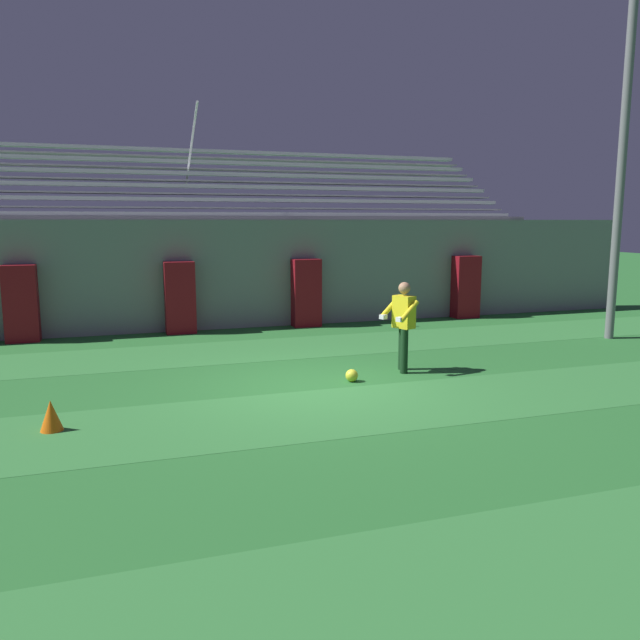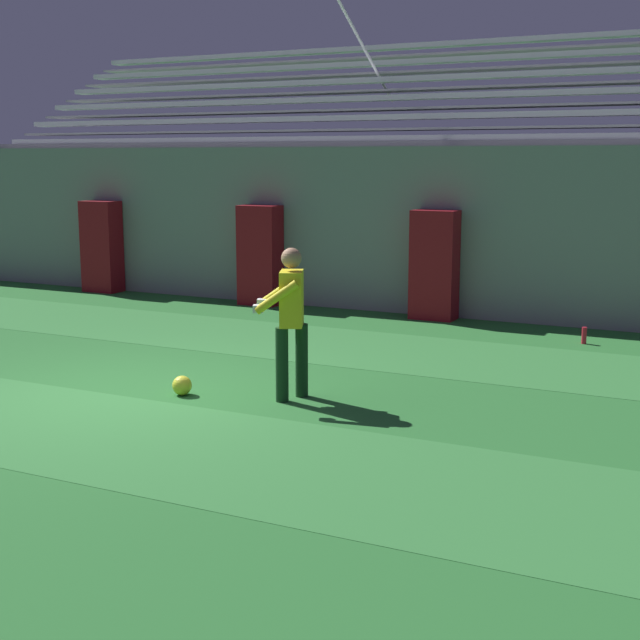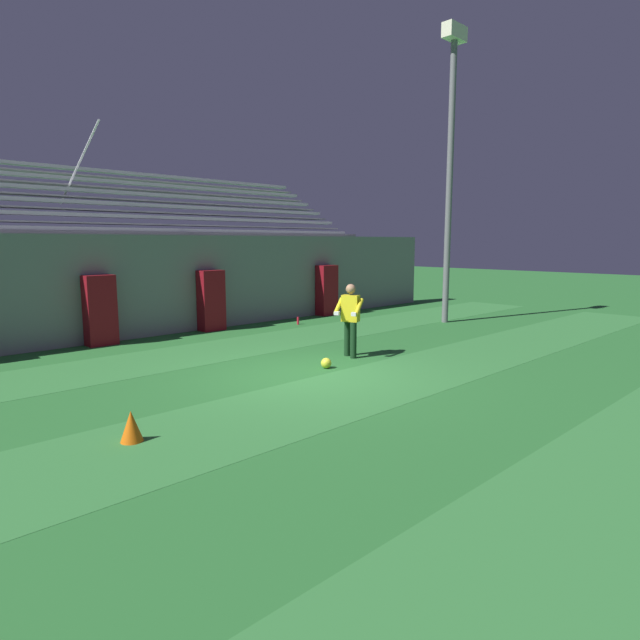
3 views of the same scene
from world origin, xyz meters
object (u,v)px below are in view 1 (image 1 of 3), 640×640
Objects in this scene: padding_pillar_gate_right at (306,293)px; traffic_cone at (51,416)px; padding_pillar_gate_left at (180,298)px; padding_pillar_far_right at (466,287)px; padding_pillar_far_left at (21,304)px; soccer_ball at (352,375)px; water_bottle at (410,322)px; goalkeeper at (403,321)px; floodlight_pole at (627,91)px.

padding_pillar_gate_right is 4.24× the size of traffic_cone.
padding_pillar_gate_left is 4.24× the size of traffic_cone.
padding_pillar_gate_left is 8.08m from padding_pillar_far_right.
padding_pillar_far_left is (-6.86, 0.00, 0.00)m from padding_pillar_gate_right.
padding_pillar_far_left is 11.67m from padding_pillar_far_right.
soccer_ball is (-0.95, -5.79, -0.78)m from padding_pillar_gate_right.
padding_pillar_far_left is at bearing 174.31° from water_bottle.
goalkeeper is at bearing 14.68° from traffic_cone.
floodlight_pole is at bearing -68.33° from padding_pillar_far_right.
padding_pillar_gate_right is at bearing 80.68° from soccer_ball.
padding_pillar_far_left is 0.20× the size of floodlight_pole.
floodlight_pole reaches higher than traffic_cone.
floodlight_pole is at bearing 13.43° from goalkeeper.
floodlight_pole is (1.56, -3.92, 4.77)m from padding_pillar_far_right.
water_bottle is at bearing -9.13° from padding_pillar_gate_left.
traffic_cone is (-5.90, -1.55, -0.74)m from goalkeeper.
soccer_ball is (-5.76, -5.79, -0.78)m from padding_pillar_far_right.
padding_pillar_gate_left reaches higher than goalkeeper.
padding_pillar_far_right is at bearing 111.67° from floodlight_pole.
padding_pillar_far_left reaches higher than water_bottle.
traffic_cone is at bearing -165.95° from floodlight_pole.
padding_pillar_gate_left is at bearing 180.00° from padding_pillar_far_right.
goalkeeper is 7.59× the size of soccer_ball.
padding_pillar_far_left reaches higher than soccer_ball.
traffic_cone is at bearing -146.55° from padding_pillar_far_right.
floodlight_pole reaches higher than padding_pillar_far_left.
padding_pillar_far_left is at bearing 142.72° from goalkeeper.
traffic_cone is 1.75× the size of water_bottle.
padding_pillar_gate_right reaches higher than goalkeeper.
floodlight_pole is 5.46× the size of goalkeeper.
traffic_cone is at bearing -80.36° from padding_pillar_far_left.
padding_pillar_gate_right is 2.86m from water_bottle.
padding_pillar_gate_left is 6.42m from goalkeeper.
traffic_cone is at bearing -166.42° from soccer_ball.
padding_pillar_far_right is 7.08m from goalkeeper.
floodlight_pole reaches higher than goalkeeper.
soccer_ball is at bearing -165.66° from floodlight_pole.
padding_pillar_gate_left is at bearing 0.00° from padding_pillar_far_left.
padding_pillar_far_right is at bearing 0.00° from padding_pillar_gate_right.
water_bottle is (5.86, -0.94, -0.77)m from padding_pillar_gate_left.
padding_pillar_gate_left and padding_pillar_gate_right have the same top height.
padding_pillar_far_left is 8.31m from soccer_ball.
floodlight_pole is 13.57m from traffic_cone.
padding_pillar_far_right is at bearing 49.53° from goalkeeper.
floodlight_pole is at bearing 14.34° from soccer_ball.
water_bottle is at bearing -5.69° from padding_pillar_far_left.
padding_pillar_gate_right is at bearing 92.26° from goalkeeper.
padding_pillar_gate_right is 6.86m from padding_pillar_far_left.
floodlight_pole is at bearing -38.21° from water_bottle.
soccer_ball is at bearing -126.12° from water_bottle.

